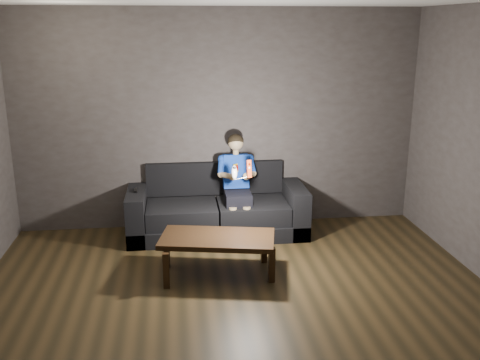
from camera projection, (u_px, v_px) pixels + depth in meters
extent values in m
plane|color=black|center=(244.00, 325.00, 4.59)|extent=(5.00, 5.00, 0.00)
cube|color=#393230|center=(219.00, 120.00, 6.60)|extent=(5.00, 0.04, 2.70)
cube|color=black|center=(217.00, 225.00, 6.63)|extent=(2.15, 0.93, 0.19)
cube|color=black|center=(182.00, 214.00, 6.43)|extent=(0.84, 0.65, 0.22)
cube|color=black|center=(253.00, 211.00, 6.53)|extent=(0.84, 0.65, 0.22)
cube|color=black|center=(214.00, 177.00, 6.82)|extent=(1.72, 0.22, 0.42)
cube|color=black|center=(137.00, 213.00, 6.46)|extent=(0.22, 0.93, 0.59)
cube|color=black|center=(294.00, 207.00, 6.68)|extent=(0.22, 0.93, 0.59)
cube|color=black|center=(238.00, 198.00, 6.43)|extent=(0.31, 0.39, 0.14)
cube|color=#0B3C93|center=(236.00, 171.00, 6.55)|extent=(0.31, 0.22, 0.43)
cube|color=#EAB112|center=(237.00, 168.00, 6.45)|extent=(0.09, 0.09, 0.10)
cube|color=#B40C00|center=(237.00, 168.00, 6.45)|extent=(0.06, 0.06, 0.07)
cylinder|color=tan|center=(236.00, 152.00, 6.49)|extent=(0.07, 0.07, 0.06)
sphere|color=tan|center=(236.00, 143.00, 6.46)|extent=(0.19, 0.19, 0.19)
ellipsoid|color=black|center=(236.00, 141.00, 6.46)|extent=(0.20, 0.20, 0.17)
cylinder|color=#0B3C93|center=(221.00, 167.00, 6.45)|extent=(0.08, 0.23, 0.20)
cylinder|color=#0B3C93|center=(252.00, 166.00, 6.49)|extent=(0.08, 0.23, 0.20)
cylinder|color=tan|center=(227.00, 174.00, 6.31)|extent=(0.14, 0.24, 0.11)
cylinder|color=tan|center=(250.00, 173.00, 6.34)|extent=(0.14, 0.24, 0.11)
sphere|color=tan|center=(232.00, 177.00, 6.23)|extent=(0.09, 0.09, 0.09)
sphere|color=tan|center=(246.00, 176.00, 6.24)|extent=(0.09, 0.09, 0.09)
cylinder|color=tan|center=(233.00, 222.00, 6.29)|extent=(0.09, 0.09, 0.35)
cylinder|color=tan|center=(247.00, 221.00, 6.31)|extent=(0.09, 0.09, 0.35)
cube|color=#C33F17|center=(249.00, 169.00, 5.99)|extent=(0.06, 0.08, 0.20)
cube|color=#711300|center=(249.00, 164.00, 5.95)|extent=(0.03, 0.01, 0.03)
cylinder|color=white|center=(249.00, 170.00, 5.97)|extent=(0.02, 0.01, 0.02)
ellipsoid|color=white|center=(234.00, 172.00, 5.99)|extent=(0.07, 0.10, 0.17)
cylinder|color=black|center=(235.00, 168.00, 5.93)|extent=(0.03, 0.01, 0.03)
cube|color=black|center=(136.00, 190.00, 6.33)|extent=(0.04, 0.14, 0.03)
cube|color=black|center=(136.00, 188.00, 6.36)|extent=(0.02, 0.02, 0.00)
cube|color=black|center=(217.00, 239.00, 5.43)|extent=(1.24, 0.79, 0.05)
cube|color=black|center=(166.00, 270.00, 5.20)|extent=(0.06, 0.06, 0.37)
cube|color=black|center=(272.00, 265.00, 5.32)|extent=(0.06, 0.06, 0.37)
cube|color=black|center=(167.00, 251.00, 5.65)|extent=(0.06, 0.06, 0.37)
cube|color=black|center=(264.00, 246.00, 5.77)|extent=(0.06, 0.06, 0.37)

